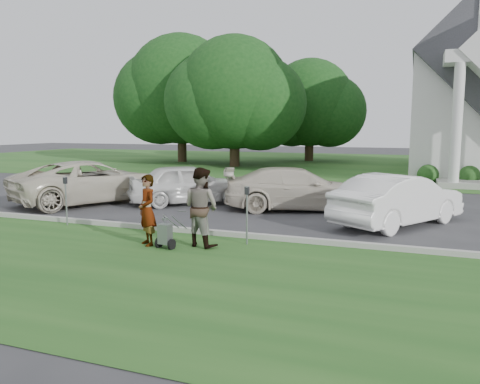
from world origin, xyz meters
The scene contains 16 objects.
ground centered at (0.00, 0.00, 0.00)m, with size 120.00×120.00×0.00m, color #333335.
grass_strip centered at (0.00, -3.00, 0.01)m, with size 80.00×7.00×0.01m, color #1E4D1A.
church_lawn centered at (0.00, 27.00, 0.01)m, with size 80.00×30.00×0.01m, color #1E4D1A.
curb centered at (0.00, 0.55, 0.07)m, with size 80.00×0.18×0.15m, color #9E9E93.
tree_left centered at (-8.01, 21.99, 5.11)m, with size 10.63×8.40×9.71m.
tree_far centered at (-14.01, 24.99, 5.69)m, with size 11.64×9.20×10.73m.
tree_back centered at (-4.01, 29.99, 4.73)m, with size 9.61×7.60×8.89m.
striping_cart centered at (-0.88, -1.19, 0.36)m, with size 0.49×0.94×0.84m.
person_left centered at (-1.46, -1.05, 0.90)m, with size 0.65×0.43×1.79m, color #999999.
person_right centered at (-0.16, -0.65, 0.99)m, with size 0.96×0.75×1.98m, color #999999.
parking_meter_near centered at (0.87, -0.12, 0.95)m, with size 0.11×0.10×1.51m.
parking_meter_far centered at (-5.06, 0.20, 0.94)m, with size 0.11×0.10×1.49m.
car_a centered at (-7.13, 4.06, 0.84)m, with size 2.77×6.01×1.67m, color beige.
car_b centered at (-3.43, 5.15, 0.78)m, with size 1.85×4.60×1.57m, color silver.
car_c centered at (0.82, 5.39, 0.76)m, with size 2.14×5.26×1.53m, color beige.
car_d centered at (4.37, 3.78, 0.78)m, with size 1.66×4.75×1.56m, color white.
Camera 1 is at (4.76, -11.06, 2.98)m, focal length 35.00 mm.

